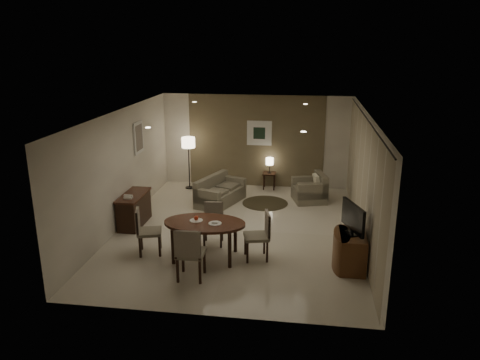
% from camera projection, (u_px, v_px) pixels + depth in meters
% --- Properties ---
extents(room_shell, '(5.50, 7.00, 2.70)m').
position_uv_depth(room_shell, '(241.00, 169.00, 10.75)').
color(room_shell, beige).
rests_on(room_shell, ground).
extents(taupe_accent, '(3.96, 0.03, 2.70)m').
position_uv_depth(taupe_accent, '(256.00, 141.00, 13.68)').
color(taupe_accent, brown).
rests_on(taupe_accent, wall_back).
extents(curtain_wall, '(0.08, 6.70, 2.58)m').
position_uv_depth(curtain_wall, '(362.00, 180.00, 10.02)').
color(curtain_wall, '#B8A68F').
rests_on(curtain_wall, wall_right).
extents(curtain_rod, '(0.03, 6.80, 0.03)m').
position_uv_depth(curtain_rod, '(367.00, 119.00, 9.64)').
color(curtain_rod, black).
rests_on(curtain_rod, wall_right).
extents(art_back_frame, '(0.72, 0.03, 0.72)m').
position_uv_depth(art_back_frame, '(259.00, 133.00, 13.57)').
color(art_back_frame, silver).
rests_on(art_back_frame, wall_back).
extents(art_back_canvas, '(0.34, 0.01, 0.34)m').
position_uv_depth(art_back_canvas, '(259.00, 133.00, 13.55)').
color(art_back_canvas, black).
rests_on(art_back_canvas, wall_back).
extents(art_left_frame, '(0.03, 0.60, 0.80)m').
position_uv_depth(art_left_frame, '(139.00, 137.00, 11.74)').
color(art_left_frame, silver).
rests_on(art_left_frame, wall_left).
extents(art_left_canvas, '(0.01, 0.46, 0.64)m').
position_uv_depth(art_left_canvas, '(139.00, 137.00, 11.73)').
color(art_left_canvas, gray).
rests_on(art_left_canvas, wall_left).
extents(downlight_nl, '(0.10, 0.10, 0.01)m').
position_uv_depth(downlight_nl, '(148.00, 128.00, 8.47)').
color(downlight_nl, white).
rests_on(downlight_nl, ceiling).
extents(downlight_nr, '(0.10, 0.10, 0.01)m').
position_uv_depth(downlight_nr, '(304.00, 132.00, 8.09)').
color(downlight_nr, white).
rests_on(downlight_nr, ceiling).
extents(downlight_fl, '(0.10, 0.10, 0.01)m').
position_uv_depth(downlight_fl, '(194.00, 102.00, 11.88)').
color(downlight_fl, white).
rests_on(downlight_fl, ceiling).
extents(downlight_fr, '(0.10, 0.10, 0.01)m').
position_uv_depth(downlight_fr, '(305.00, 104.00, 11.50)').
color(downlight_fr, white).
rests_on(downlight_fr, ceiling).
extents(console_desk, '(0.48, 1.20, 0.75)m').
position_uv_depth(console_desk, '(134.00, 210.00, 11.00)').
color(console_desk, '#4B2118').
rests_on(console_desk, floor).
extents(telephone, '(0.20, 0.14, 0.09)m').
position_uv_depth(telephone, '(128.00, 197.00, 10.59)').
color(telephone, white).
rests_on(telephone, console_desk).
extents(tv_cabinet, '(0.48, 0.90, 0.70)m').
position_uv_depth(tv_cabinet, '(352.00, 251.00, 8.92)').
color(tv_cabinet, brown).
rests_on(tv_cabinet, floor).
extents(flat_tv, '(0.36, 0.85, 0.60)m').
position_uv_depth(flat_tv, '(353.00, 218.00, 8.73)').
color(flat_tv, black).
rests_on(flat_tv, tv_cabinet).
extents(dining_table, '(1.62, 1.02, 0.76)m').
position_uv_depth(dining_table, '(205.00, 240.00, 9.32)').
color(dining_table, '#4B2118').
rests_on(dining_table, floor).
extents(chair_near, '(0.51, 0.51, 1.03)m').
position_uv_depth(chair_near, '(191.00, 252.00, 8.49)').
color(chair_near, '#79705D').
rests_on(chair_near, floor).
extents(chair_far, '(0.47, 0.47, 0.89)m').
position_uv_depth(chair_far, '(213.00, 225.00, 9.92)').
color(chair_far, '#79705D').
rests_on(chair_far, floor).
extents(chair_left, '(0.58, 0.58, 0.96)m').
position_uv_depth(chair_left, '(150.00, 231.00, 9.49)').
color(chair_left, '#79705D').
rests_on(chair_left, floor).
extents(chair_right, '(0.57, 0.57, 0.97)m').
position_uv_depth(chair_right, '(256.00, 236.00, 9.26)').
color(chair_right, '#79705D').
rests_on(chair_right, floor).
extents(plate_a, '(0.26, 0.26, 0.02)m').
position_uv_depth(plate_a, '(196.00, 220.00, 9.28)').
color(plate_a, white).
rests_on(plate_a, dining_table).
extents(plate_b, '(0.26, 0.26, 0.02)m').
position_uv_depth(plate_b, '(215.00, 223.00, 9.13)').
color(plate_b, white).
rests_on(plate_b, dining_table).
extents(fruit_apple, '(0.09, 0.09, 0.09)m').
position_uv_depth(fruit_apple, '(196.00, 218.00, 9.27)').
color(fruit_apple, red).
rests_on(fruit_apple, plate_a).
extents(napkin, '(0.12, 0.08, 0.03)m').
position_uv_depth(napkin, '(215.00, 222.00, 9.12)').
color(napkin, white).
rests_on(napkin, plate_b).
extents(round_rug, '(1.21, 1.21, 0.01)m').
position_uv_depth(round_rug, '(265.00, 203.00, 12.53)').
color(round_rug, '#403723').
rests_on(round_rug, floor).
extents(sofa, '(1.68, 1.24, 0.71)m').
position_uv_depth(sofa, '(220.00, 190.00, 12.45)').
color(sofa, '#79705D').
rests_on(sofa, floor).
extents(armchair, '(1.00, 1.04, 0.76)m').
position_uv_depth(armchair, '(309.00, 188.00, 12.60)').
color(armchair, '#79705D').
rests_on(armchair, floor).
extents(side_table, '(0.38, 0.38, 0.48)m').
position_uv_depth(side_table, '(269.00, 181.00, 13.69)').
color(side_table, black).
rests_on(side_table, floor).
extents(table_lamp, '(0.22, 0.22, 0.50)m').
position_uv_depth(table_lamp, '(270.00, 165.00, 13.55)').
color(table_lamp, '#FFEAC1').
rests_on(table_lamp, side_table).
extents(floor_lamp, '(0.38, 0.38, 1.52)m').
position_uv_depth(floor_lamp, '(189.00, 163.00, 13.59)').
color(floor_lamp, '#FFE5B7').
rests_on(floor_lamp, floor).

